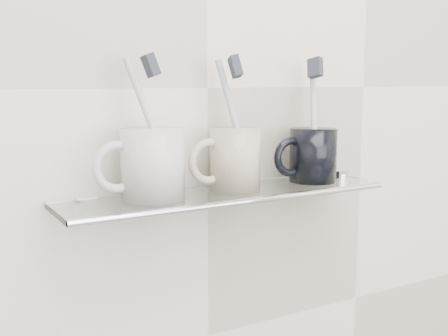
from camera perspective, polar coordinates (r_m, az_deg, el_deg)
wall_back at (r=0.86m, az=-1.71°, el=8.13°), size 2.50×0.00×2.50m
shelf_glass at (r=0.82m, az=0.38°, el=-2.68°), size 0.50×0.12×0.01m
shelf_rail at (r=0.78m, az=2.47°, el=-3.39°), size 0.50×0.01×0.01m
bracket_left at (r=0.79m, az=-14.71°, el=-4.31°), size 0.02×0.03×0.02m
bracket_right at (r=0.98m, az=9.60°, el=-1.57°), size 0.02×0.03×0.02m
mug_left at (r=0.77m, az=-7.26°, el=0.39°), size 0.09×0.09×0.10m
mug_left_handle at (r=0.75m, az=-10.74°, el=0.11°), size 0.07×0.01×0.07m
toothbrush_left at (r=0.76m, az=-7.34°, el=4.28°), size 0.07×0.03×0.18m
bristles_left at (r=0.76m, az=-7.46°, el=10.30°), size 0.02×0.03×0.03m
mug_center at (r=0.83m, az=1.13°, el=0.89°), size 0.09×0.09×0.09m
mug_center_handle at (r=0.81m, az=-1.50°, el=0.67°), size 0.07×0.01×0.07m
toothbrush_center at (r=0.82m, az=1.14°, el=4.68°), size 0.04×0.07×0.18m
bristles_center at (r=0.82m, az=1.16°, el=10.26°), size 0.02×0.03×0.04m
mug_right at (r=0.91m, az=9.03°, el=1.30°), size 0.09×0.09×0.09m
mug_right_handle at (r=0.89m, az=6.82°, el=1.12°), size 0.06×0.01×0.06m
toothbrush_right at (r=0.91m, az=9.12°, el=4.96°), size 0.05×0.07×0.18m
bristles_right at (r=0.90m, az=9.25°, el=10.02°), size 0.02×0.03×0.04m
chrome_cap at (r=0.95m, az=11.69°, el=-0.60°), size 0.03×0.03×0.01m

